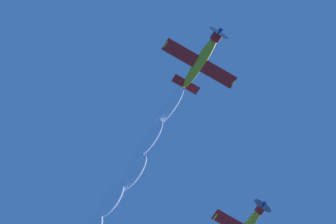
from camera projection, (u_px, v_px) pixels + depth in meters
airplane_lead at (202, 59)px, 72.92m from camera, size 7.25×8.14×2.20m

